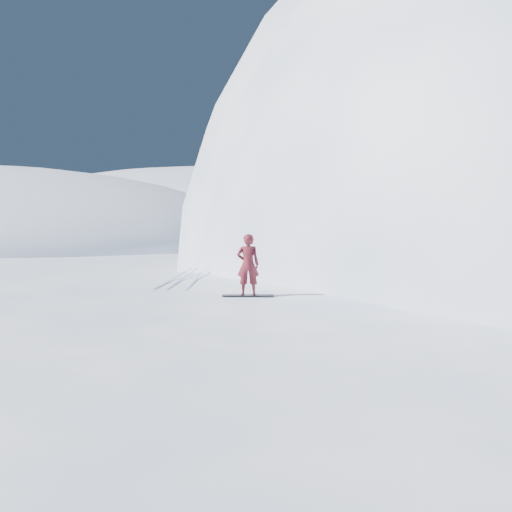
{
  "coord_description": "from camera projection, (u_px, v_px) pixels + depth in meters",
  "views": [
    {
      "loc": [
        6.06,
        -10.69,
        4.76
      ],
      "look_at": [
        2.64,
        3.26,
        3.5
      ],
      "focal_mm": 32.0,
      "sensor_mm": 36.0,
      "label": 1
    }
  ],
  "objects": [
    {
      "name": "ground",
      "position": [
        131.0,
        394.0,
        12.19
      ],
      "size": [
        400.0,
        400.0,
        0.0
      ],
      "primitive_type": "plane",
      "color": "white",
      "rests_on": "ground"
    },
    {
      "name": "wind_bumps",
      "position": [
        149.0,
        367.0,
        14.38
      ],
      "size": [
        16.0,
        14.4,
        1.0
      ],
      "color": "white",
      "rests_on": "ground"
    },
    {
      "name": "peak_shoulder",
      "position": [
        430.0,
        291.0,
        29.17
      ],
      "size": [
        28.0,
        24.0,
        18.0
      ],
      "primitive_type": "ellipsoid",
      "color": "white",
      "rests_on": "ground"
    },
    {
      "name": "far_ridge_c",
      "position": [
        199.0,
        233.0,
        128.11
      ],
      "size": [
        140.0,
        90.0,
        36.0
      ],
      "primitive_type": "ellipsoid",
      "color": "white",
      "rests_on": "ground"
    },
    {
      "name": "snowboarder",
      "position": [
        248.0,
        264.0,
        13.46
      ],
      "size": [
        0.75,
        0.58,
        1.82
      ],
      "primitive_type": "imported",
      "rotation": [
        0.0,
        0.0,
        3.39
      ],
      "color": "maroon",
      "rests_on": "snowboard"
    },
    {
      "name": "board_tracks",
      "position": [
        186.0,
        277.0,
        17.65
      ],
      "size": [
        2.19,
        5.92,
        0.04
      ],
      "color": "silver",
      "rests_on": "ground"
    },
    {
      "name": "snowboard",
      "position": [
        248.0,
        295.0,
        13.54
      ],
      "size": [
        1.57,
        0.66,
        0.03
      ],
      "primitive_type": "cube",
      "rotation": [
        0.0,
        0.0,
        0.25
      ],
      "color": "black",
      "rests_on": "near_ridge"
    },
    {
      "name": "near_ridge",
      "position": [
        205.0,
        362.0,
        14.86
      ],
      "size": [
        36.0,
        28.0,
        4.8
      ],
      "primitive_type": "ellipsoid",
      "color": "white",
      "rests_on": "ground"
    }
  ]
}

